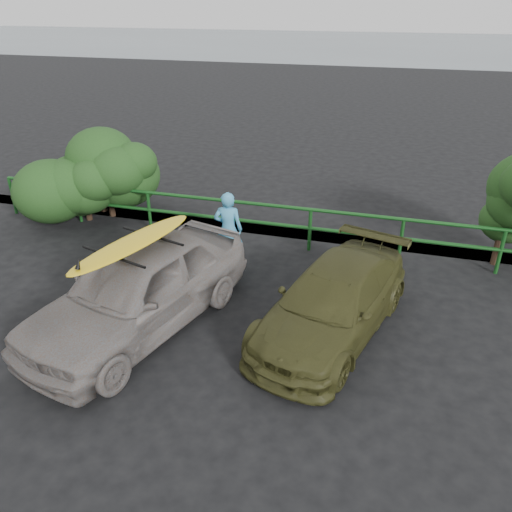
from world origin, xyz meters
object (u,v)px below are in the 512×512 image
(surfboard, at_px, (133,242))
(sedan, at_px, (139,288))
(man, at_px, (228,229))
(olive_vehicle, at_px, (333,302))
(guardrail, at_px, (267,224))

(surfboard, bearing_deg, sedan, 132.41)
(sedan, relative_size, man, 2.74)
(olive_vehicle, xyz_separation_m, surfboard, (-3.23, -0.76, 1.05))
(man, distance_m, surfboard, 2.81)
(olive_vehicle, bearing_deg, man, 159.74)
(man, bearing_deg, guardrail, -123.31)
(guardrail, bearing_deg, surfboard, -108.91)
(guardrail, distance_m, surfboard, 4.12)
(sedan, distance_m, man, 2.69)
(olive_vehicle, bearing_deg, sedan, -150.68)
(sedan, relative_size, surfboard, 1.70)
(sedan, bearing_deg, olive_vehicle, 29.13)
(guardrail, height_order, man, man)
(sedan, xyz_separation_m, surfboard, (0.00, -0.00, 0.86))
(guardrail, xyz_separation_m, surfboard, (-1.28, -3.75, 1.12))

